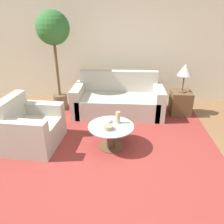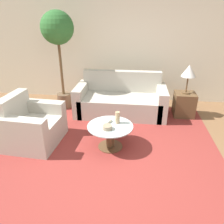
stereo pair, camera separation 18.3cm
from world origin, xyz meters
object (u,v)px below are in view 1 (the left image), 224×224
at_px(potted_plant, 54,36).
at_px(table_lamp, 185,71).
at_px(sofa_main, 118,100).
at_px(bowl, 109,127).
at_px(armchair, 30,129).
at_px(vase, 118,117).
at_px(book_stack, 105,121).
at_px(coffee_table, 111,133).

bearing_deg(potted_plant, table_lamp, -2.43).
xyz_separation_m(sofa_main, bowl, (-0.09, -1.58, 0.16)).
xyz_separation_m(armchair, potted_plant, (0.08, 1.57, 1.36)).
bearing_deg(potted_plant, vase, -45.65).
distance_m(armchair, book_stack, 1.31).
relative_size(coffee_table, vase, 3.69).
bearing_deg(armchair, bowl, -91.66).
xyz_separation_m(coffee_table, vase, (0.11, 0.11, 0.25)).
bearing_deg(coffee_table, sofa_main, 87.60).
bearing_deg(potted_plant, book_stack, -49.97).
height_order(sofa_main, bowl, sofa_main).
distance_m(sofa_main, armchair, 2.06).
distance_m(table_lamp, potted_plant, 2.86).
relative_size(armchair, bowl, 6.54).
distance_m(coffee_table, bowl, 0.22).
distance_m(coffee_table, vase, 0.29).
distance_m(coffee_table, potted_plant, 2.48).
bearing_deg(table_lamp, book_stack, -139.96).
bearing_deg(vase, book_stack, 173.98).
xyz_separation_m(sofa_main, vase, (0.05, -1.34, 0.23)).
distance_m(sofa_main, book_stack, 1.34).
bearing_deg(coffee_table, armchair, 179.94).
bearing_deg(armchair, sofa_main, -41.62).
height_order(vase, bowl, vase).
bearing_deg(book_stack, potted_plant, 154.26).
bearing_deg(table_lamp, armchair, -153.17).
relative_size(table_lamp, bowl, 4.03).
xyz_separation_m(armchair, vase, (1.51, 0.10, 0.22)).
distance_m(armchair, potted_plant, 2.08).
bearing_deg(sofa_main, bowl, -93.31).
xyz_separation_m(table_lamp, bowl, (-1.49, -1.58, -0.55)).
xyz_separation_m(coffee_table, bowl, (-0.03, -0.13, 0.18)).
bearing_deg(armchair, coffee_table, -86.36).
bearing_deg(book_stack, coffee_table, -25.25).
relative_size(vase, bowl, 1.36).
xyz_separation_m(table_lamp, book_stack, (-1.57, -1.32, -0.56)).
distance_m(bowl, book_stack, 0.27).
bearing_deg(sofa_main, book_stack, -97.36).
relative_size(sofa_main, coffee_table, 2.60).
height_order(coffee_table, book_stack, book_stack).
distance_m(armchair, vase, 1.53).
bearing_deg(table_lamp, potted_plant, 177.57).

